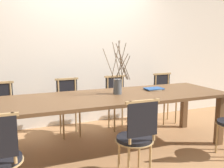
% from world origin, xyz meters
% --- Properties ---
extents(ground_plane, '(16.00, 16.00, 0.00)m').
position_xyz_m(ground_plane, '(0.00, 0.00, 0.00)').
color(ground_plane, '#9E7047').
extents(wall_rear, '(12.00, 0.06, 3.20)m').
position_xyz_m(wall_rear, '(0.00, 1.29, 1.60)').
color(wall_rear, silver).
rests_on(wall_rear, ground_plane).
extents(dining_table, '(3.13, 0.99, 0.74)m').
position_xyz_m(dining_table, '(0.00, 0.00, 0.66)').
color(dining_table, brown).
rests_on(dining_table, ground_plane).
extents(chair_near_left, '(0.40, 0.40, 0.87)m').
position_xyz_m(chair_near_left, '(-0.03, -0.77, 0.48)').
color(chair_near_left, black).
rests_on(chair_near_left, ground_plane).
extents(chair_far_leftend, '(0.40, 0.40, 0.87)m').
position_xyz_m(chair_far_leftend, '(-1.36, 0.77, 0.48)').
color(chair_far_leftend, black).
rests_on(chair_far_leftend, ground_plane).
extents(chair_far_left, '(0.40, 0.40, 0.87)m').
position_xyz_m(chair_far_left, '(-0.41, 0.77, 0.48)').
color(chair_far_left, black).
rests_on(chair_far_left, ground_plane).
extents(chair_far_center, '(0.40, 0.40, 0.87)m').
position_xyz_m(chair_far_center, '(0.40, 0.77, 0.48)').
color(chair_far_center, black).
rests_on(chair_far_center, ground_plane).
extents(chair_far_right, '(0.40, 0.40, 0.87)m').
position_xyz_m(chair_far_right, '(1.33, 0.77, 0.48)').
color(chair_far_right, black).
rests_on(chair_far_right, ground_plane).
extents(vase_centerpiece, '(0.32, 0.31, 0.71)m').
position_xyz_m(vase_centerpiece, '(0.11, 0.06, 0.87)').
color(vase_centerpiece, '#4C5156').
rests_on(vase_centerpiece, dining_table).
extents(book_stack, '(0.26, 0.19, 0.03)m').
position_xyz_m(book_stack, '(0.70, 0.14, 0.76)').
color(book_stack, beige).
rests_on(book_stack, dining_table).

